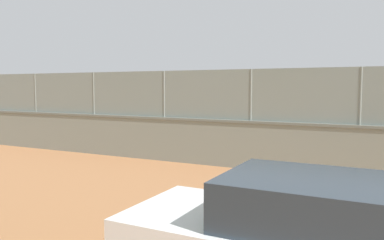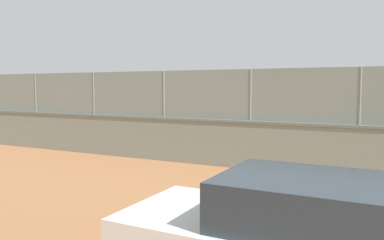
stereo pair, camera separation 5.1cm
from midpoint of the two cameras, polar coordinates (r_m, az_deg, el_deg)
ground_plane at (r=23.00m, az=5.50°, el=-1.57°), size 260.00×260.00×0.00m
perimeter_wall at (r=13.69m, az=-4.15°, el=-2.71°), size 25.62×0.68×1.53m
fence_panel_on_wall at (r=13.57m, az=-4.19°, el=3.81°), size 25.17×0.37×1.60m
player_near_wall_returning at (r=22.04m, az=4.33°, el=0.52°), size 1.12×0.80×1.54m
player_at_service_line at (r=15.20m, az=12.38°, el=-1.69°), size 0.69×1.21×1.48m
player_baseline_waiting at (r=21.71m, az=-7.29°, el=0.29°), size 0.98×0.81×1.46m
sports_ball at (r=19.92m, az=4.95°, el=-2.44°), size 0.08×0.08×0.08m
spare_ball_by_wall at (r=13.67m, az=11.40°, el=-5.85°), size 0.10×0.10×0.10m
courtside_bench at (r=19.94m, az=-23.70°, el=-1.61°), size 1.60×0.40×0.87m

